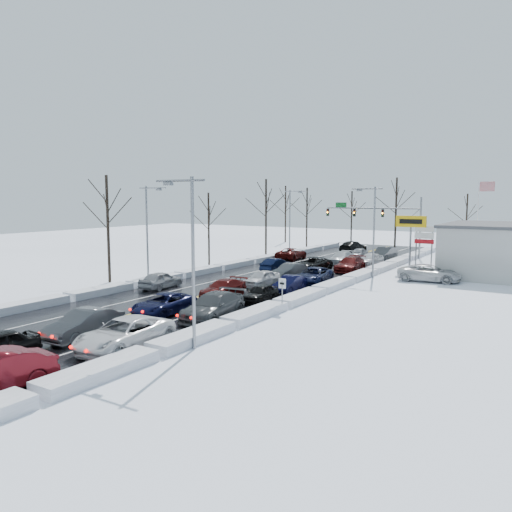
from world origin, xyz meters
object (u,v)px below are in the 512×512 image
Objects in this scene: traffic_signal_mast at (382,216)px; oncoming_car_0 at (276,271)px; tires_plus_sign at (411,225)px; flagpole at (479,214)px.

oncoming_car_0 is (-5.24, -19.49, -5.48)m from traffic_signal_mast.
traffic_signal_mast is 13.92m from tires_plus_sign.
traffic_signal_mast reaches higher than tires_plus_sign.
traffic_signal_mast is 1.33× the size of flagpole.
traffic_signal_mast reaches higher than oncoming_car_0.
oncoming_car_0 is at bearing -128.27° from flagpole.
tires_plus_sign is 1.40× the size of oncoming_car_0.
traffic_signal_mast is 2.21× the size of tires_plus_sign.
oncoming_car_0 is at bearing -105.05° from traffic_signal_mast.
flagpole is (4.67, 14.01, 0.93)m from tires_plus_sign.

